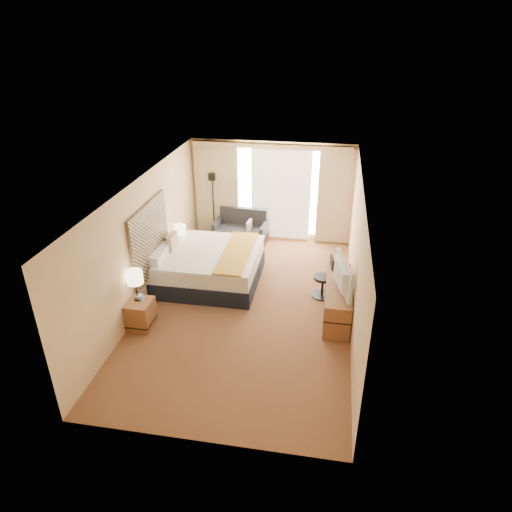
% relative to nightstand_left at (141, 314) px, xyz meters
% --- Properties ---
extents(floor, '(4.20, 7.00, 0.02)m').
position_rel_nightstand_left_xyz_m(floor, '(1.87, 1.05, -0.28)').
color(floor, maroon).
rests_on(floor, ground).
extents(ceiling, '(4.20, 7.00, 0.02)m').
position_rel_nightstand_left_xyz_m(ceiling, '(1.87, 1.05, 2.33)').
color(ceiling, silver).
rests_on(ceiling, wall_back).
extents(wall_back, '(4.20, 0.02, 2.60)m').
position_rel_nightstand_left_xyz_m(wall_back, '(1.87, 4.55, 1.02)').
color(wall_back, '#E7BF8D').
rests_on(wall_back, ground).
extents(wall_front, '(4.20, 0.02, 2.60)m').
position_rel_nightstand_left_xyz_m(wall_front, '(1.87, -2.45, 1.02)').
color(wall_front, '#E7BF8D').
rests_on(wall_front, ground).
extents(wall_left, '(0.02, 7.00, 2.60)m').
position_rel_nightstand_left_xyz_m(wall_left, '(-0.23, 1.05, 1.02)').
color(wall_left, '#E7BF8D').
rests_on(wall_left, ground).
extents(wall_right, '(0.02, 7.00, 2.60)m').
position_rel_nightstand_left_xyz_m(wall_right, '(3.97, 1.05, 1.02)').
color(wall_right, '#E7BF8D').
rests_on(wall_right, ground).
extents(headboard, '(0.06, 1.85, 1.50)m').
position_rel_nightstand_left_xyz_m(headboard, '(-0.19, 1.25, 1.01)').
color(headboard, black).
rests_on(headboard, wall_left).
extents(nightstand_left, '(0.45, 0.52, 0.55)m').
position_rel_nightstand_left_xyz_m(nightstand_left, '(0.00, 0.00, 0.00)').
color(nightstand_left, brown).
rests_on(nightstand_left, floor).
extents(nightstand_right, '(0.45, 0.52, 0.55)m').
position_rel_nightstand_left_xyz_m(nightstand_right, '(0.00, 2.50, 0.00)').
color(nightstand_right, brown).
rests_on(nightstand_right, floor).
extents(media_dresser, '(0.50, 1.80, 0.70)m').
position_rel_nightstand_left_xyz_m(media_dresser, '(3.70, 1.05, 0.07)').
color(media_dresser, brown).
rests_on(media_dresser, floor).
extents(window, '(2.30, 0.02, 2.30)m').
position_rel_nightstand_left_xyz_m(window, '(2.12, 4.52, 1.04)').
color(window, white).
rests_on(window, wall_back).
extents(curtains, '(4.12, 0.19, 2.56)m').
position_rel_nightstand_left_xyz_m(curtains, '(1.87, 4.44, 1.13)').
color(curtains, beige).
rests_on(curtains, floor).
extents(bed, '(2.26, 2.06, 1.10)m').
position_rel_nightstand_left_xyz_m(bed, '(0.81, 1.90, 0.13)').
color(bed, black).
rests_on(bed, floor).
extents(loveseat, '(1.43, 0.84, 0.86)m').
position_rel_nightstand_left_xyz_m(loveseat, '(1.14, 4.09, 0.01)').
color(loveseat, '#571B19').
rests_on(loveseat, floor).
extents(floor_lamp, '(0.22, 0.22, 1.76)m').
position_rel_nightstand_left_xyz_m(floor_lamp, '(0.33, 4.35, 0.97)').
color(floor_lamp, black).
rests_on(floor_lamp, floor).
extents(desk_chair, '(0.45, 0.45, 0.93)m').
position_rel_nightstand_left_xyz_m(desk_chair, '(3.43, 1.71, 0.14)').
color(desk_chair, black).
rests_on(desk_chair, floor).
extents(lamp_left, '(0.30, 0.30, 0.63)m').
position_rel_nightstand_left_xyz_m(lamp_left, '(-0.05, 0.06, 0.76)').
color(lamp_left, black).
rests_on(lamp_left, nightstand_left).
extents(lamp_right, '(0.26, 0.26, 0.55)m').
position_rel_nightstand_left_xyz_m(lamp_right, '(0.04, 2.43, 0.70)').
color(lamp_right, black).
rests_on(lamp_right, nightstand_right).
extents(tissue_box, '(0.12, 0.12, 0.10)m').
position_rel_nightstand_left_xyz_m(tissue_box, '(-0.01, 0.08, 0.33)').
color(tissue_box, '#7F9CC5').
rests_on(tissue_box, nightstand_left).
extents(telephone, '(0.21, 0.17, 0.08)m').
position_rel_nightstand_left_xyz_m(telephone, '(0.13, 2.46, 0.31)').
color(telephone, black).
rests_on(telephone, nightstand_right).
extents(television, '(0.41, 1.10, 0.63)m').
position_rel_nightstand_left_xyz_m(television, '(3.65, 0.82, 0.74)').
color(television, black).
rests_on(television, media_dresser).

